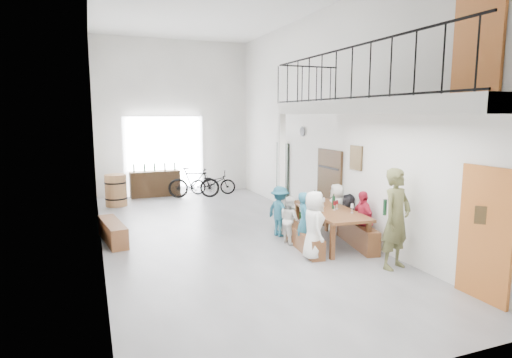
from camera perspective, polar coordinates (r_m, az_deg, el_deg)
name	(u,v)px	position (r m, az deg, el deg)	size (l,w,h in m)	color
floor	(224,235)	(10.37, -4.34, -7.50)	(12.00, 12.00, 0.00)	slate
room_walls	(222,84)	(9.99, -4.58, 12.50)	(12.00, 12.00, 12.00)	white
gateway_portal	(164,156)	(15.75, -12.13, 3.04)	(2.80, 0.08, 2.80)	white
right_wall_decor	(368,167)	(9.55, 14.65, 1.54)	(0.07, 8.28, 5.07)	#A55620
balcony	(379,109)	(8.04, 16.06, 8.93)	(1.52, 5.62, 4.00)	white
tasting_table	(330,213)	(9.66, 9.82, -4.48)	(1.18, 2.40, 0.79)	brown
bench_inner	(303,239)	(9.37, 6.28, -7.97)	(0.29, 1.80, 0.41)	brown
bench_wall	(352,231)	(9.99, 12.74, -6.77)	(0.29, 2.23, 0.51)	brown
tableware	(328,201)	(9.80, 9.63, -2.92)	(0.37, 1.16, 0.35)	#10321B
side_bench	(113,232)	(10.31, -18.57, -6.68)	(0.36, 1.65, 0.46)	brown
oak_barrel	(116,190)	(14.20, -18.17, -1.44)	(0.68, 0.68, 1.00)	brown
serving_counter	(155,184)	(15.52, -13.29, -0.60)	(1.71, 0.48, 0.90)	#35210E
counter_bottles	(155,167)	(15.42, -13.36, 1.56)	(1.47, 0.11, 0.28)	#10321B
guest_left_a	(314,225)	(8.61, 7.71, -6.15)	(0.67, 0.44, 1.38)	white
guest_left_b	(304,221)	(9.17, 6.45, -5.62)	(0.46, 0.30, 1.25)	#24627A
guest_left_c	(290,220)	(9.66, 4.53, -5.42)	(0.52, 0.40, 1.07)	white
guest_left_d	(280,211)	(10.18, 3.21, -4.31)	(0.77, 0.44, 1.20)	#24627A
guest_right_a	(362,220)	(9.52, 13.98, -5.28)	(0.74, 0.31, 1.26)	#BD203A
guest_right_b	(348,216)	(10.16, 12.12, -4.89)	(0.99, 0.32, 1.07)	black
guest_right_c	(336,209)	(10.56, 10.68, -3.92)	(0.60, 0.39, 1.22)	white
host_standing	(396,219)	(8.39, 18.19, -5.07)	(0.69, 0.45, 1.90)	brown
potted_plant	(298,211)	(12.01, 5.67, -4.28)	(0.36, 0.32, 0.41)	#164515
bicycle_near	(213,183)	(15.54, -5.77, -0.50)	(0.57, 1.62, 0.85)	black
bicycle_far	(194,183)	(14.96, -8.27, -0.50)	(0.50, 1.77, 1.06)	black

